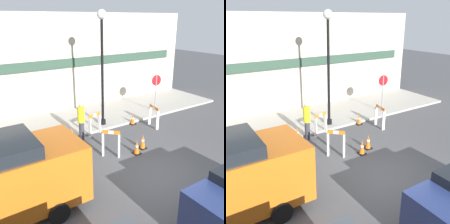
% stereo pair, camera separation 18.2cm
% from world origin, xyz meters
% --- Properties ---
extents(ground_plane, '(60.00, 60.00, 0.00)m').
position_xyz_m(ground_plane, '(0.00, 0.00, 0.00)').
color(ground_plane, '#4C4C4F').
extents(sidewalk_slab, '(18.00, 3.71, 0.11)m').
position_xyz_m(sidewalk_slab, '(0.00, 6.35, 0.05)').
color(sidewalk_slab, '#ADA89E').
rests_on(sidewalk_slab, ground_plane).
extents(storefront_facade, '(18.00, 0.22, 5.50)m').
position_xyz_m(storefront_facade, '(0.00, 8.28, 2.75)').
color(storefront_facade, '#BCB29E').
rests_on(storefront_facade, ground_plane).
extents(streetlamp_post, '(0.44, 0.44, 5.45)m').
position_xyz_m(streetlamp_post, '(0.80, 5.04, 3.60)').
color(streetlamp_post, black).
rests_on(streetlamp_post, sidewalk_slab).
extents(stop_sign, '(0.60, 0.10, 2.11)m').
position_xyz_m(stop_sign, '(4.35, 5.07, 1.53)').
color(stop_sign, gray).
rests_on(stop_sign, sidewalk_slab).
extents(barricade_0, '(0.59, 0.59, 1.12)m').
position_xyz_m(barricade_0, '(-0.58, 2.21, 0.59)').
color(barricade_0, white).
rests_on(barricade_0, ground_plane).
extents(barricade_1, '(0.29, 0.83, 1.10)m').
position_xyz_m(barricade_1, '(2.85, 3.55, 0.59)').
color(barricade_1, white).
rests_on(barricade_1, ground_plane).
extents(barricade_2, '(0.74, 0.34, 1.06)m').
position_xyz_m(barricade_2, '(-0.07, 4.35, 0.56)').
color(barricade_2, white).
rests_on(barricade_2, ground_plane).
extents(traffic_cone_0, '(0.30, 0.30, 0.63)m').
position_xyz_m(traffic_cone_0, '(-1.23, 4.40, 0.30)').
color(traffic_cone_0, black).
rests_on(traffic_cone_0, ground_plane).
extents(traffic_cone_1, '(0.30, 0.30, 0.56)m').
position_xyz_m(traffic_cone_1, '(2.21, 4.40, 0.27)').
color(traffic_cone_1, black).
rests_on(traffic_cone_1, ground_plane).
extents(traffic_cone_2, '(0.30, 0.30, 0.64)m').
position_xyz_m(traffic_cone_2, '(0.91, 2.05, 0.31)').
color(traffic_cone_2, black).
rests_on(traffic_cone_2, ground_plane).
extents(traffic_cone_3, '(0.30, 0.30, 0.58)m').
position_xyz_m(traffic_cone_3, '(0.41, 1.82, 0.28)').
color(traffic_cone_3, black).
rests_on(traffic_cone_3, ground_plane).
extents(person_worker, '(0.40, 0.40, 1.73)m').
position_xyz_m(person_worker, '(-0.81, 4.25, 0.94)').
color(person_worker, '#33333D').
rests_on(person_worker, ground_plane).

